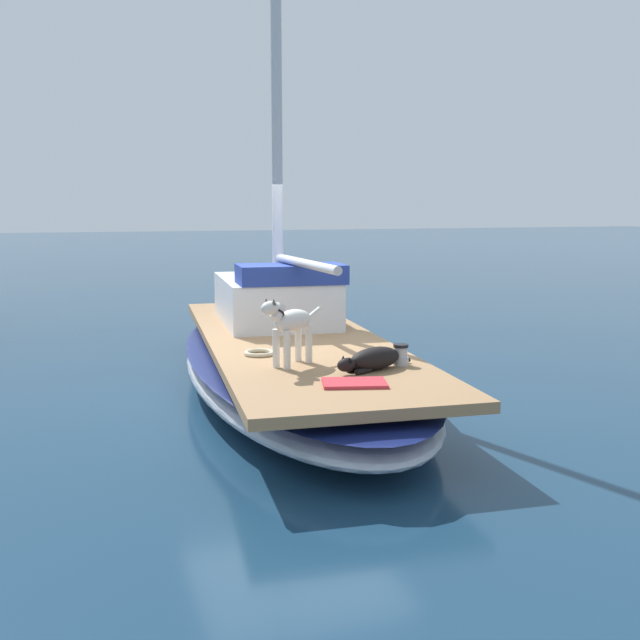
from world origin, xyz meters
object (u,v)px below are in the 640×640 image
at_px(dog_black, 372,359).
at_px(coiled_rope, 259,353).
at_px(sailboat_main, 293,363).
at_px(deck_winch, 401,355).
at_px(deck_towel, 354,383).
at_px(dog_white, 290,324).

bearing_deg(dog_black, coiled_rope, 128.00).
distance_m(sailboat_main, coiled_rope, 1.19).
relative_size(deck_winch, deck_towel, 0.38).
bearing_deg(coiled_rope, deck_winch, -38.53).
xyz_separation_m(sailboat_main, dog_black, (0.18, -2.00, 0.43)).
distance_m(sailboat_main, deck_winch, 2.00).
bearing_deg(coiled_rope, sailboat_main, 54.77).
distance_m(dog_black, deck_towel, 0.61).
bearing_deg(coiled_rope, dog_black, -52.00).
distance_m(deck_winch, deck_towel, 0.95).
bearing_deg(dog_black, deck_towel, -128.52).
xyz_separation_m(dog_black, deck_towel, (-0.38, -0.47, -0.09)).
distance_m(dog_white, deck_towel, 1.05).
distance_m(dog_black, deck_winch, 0.38).
distance_m(dog_white, deck_winch, 1.14).
distance_m(dog_black, dog_white, 0.88).
distance_m(deck_winch, coiled_rope, 1.53).
xyz_separation_m(dog_white, deck_towel, (0.31, -0.92, -0.41)).
bearing_deg(dog_white, coiled_rope, 103.42).
bearing_deg(deck_towel, coiled_rope, 106.47).
bearing_deg(deck_towel, dog_black, 51.48).
distance_m(dog_white, coiled_rope, 0.75).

